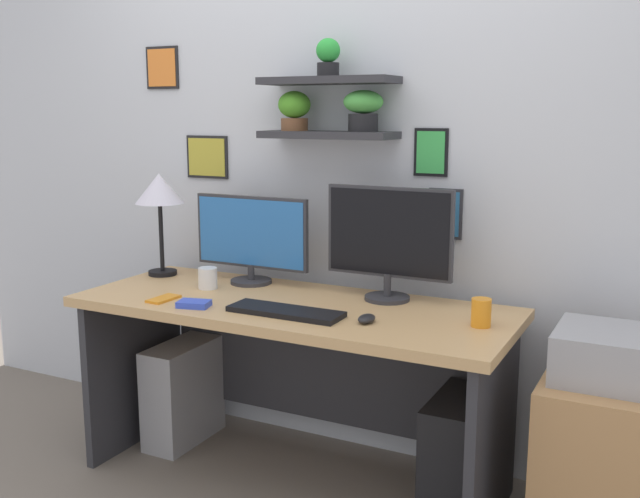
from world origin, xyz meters
The scene contains 16 objects.
ground_plane centered at (0.00, 0.00, 0.00)m, with size 8.00×8.00×0.00m, color #70665B.
back_wall_assembly centered at (0.00, 0.44, 1.36)m, with size 4.40×0.24×2.70m.
desk centered at (0.00, 0.06, 0.54)m, with size 1.75×0.68×0.75m.
monitor_left centered at (-0.32, 0.22, 0.95)m, with size 0.55×0.18×0.38m.
monitor_right centered at (0.32, 0.22, 1.00)m, with size 0.52×0.18×0.45m.
keyboard centered at (0.06, -0.16, 0.76)m, with size 0.44×0.14×0.02m, color black.
computer_mouse centered at (0.37, -0.12, 0.77)m, with size 0.06×0.09×0.03m, color black.
desk_lamp centered at (-0.77, 0.17, 1.13)m, with size 0.22×0.22×0.47m.
cell_phone centered at (-0.48, -0.20, 0.76)m, with size 0.07×0.14×0.01m, color orange.
coffee_mug centered at (-0.43, 0.04, 0.80)m, with size 0.08×0.08×0.09m, color white.
pen_cup centered at (0.75, 0.02, 0.80)m, with size 0.07×0.07×0.10m, color orange.
scissors_tray centered at (-0.30, -0.23, 0.76)m, with size 0.12×0.08×0.02m, color blue.
drawer_cabinet centered at (1.19, 0.07, 0.30)m, with size 0.44×0.50×0.61m, color tan.
printer centered at (1.19, 0.07, 0.69)m, with size 0.38×0.34×0.17m, color #9E9EA3.
computer_tower_left centered at (-0.62, 0.10, 0.23)m, with size 0.18×0.40×0.46m, color #99999E.
computer_tower_right centered at (0.67, 0.06, 0.23)m, with size 0.18×0.40×0.45m, color black.
Camera 1 is at (1.37, -2.45, 1.49)m, focal length 41.28 mm.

